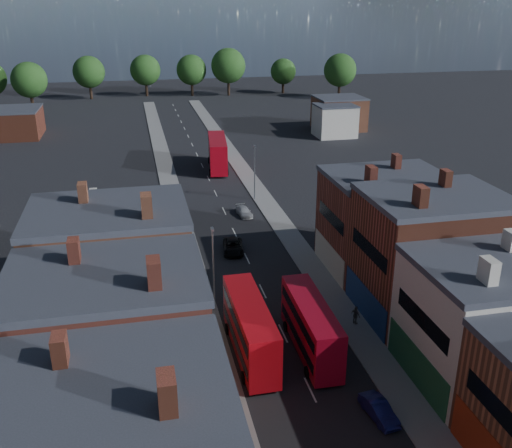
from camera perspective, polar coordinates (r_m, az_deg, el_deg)
name	(u,v)px	position (r m, az deg, el deg)	size (l,w,h in m)	color
pavement_west	(181,230)	(73.17, -7.47, -0.63)	(3.00, 200.00, 0.12)	gray
pavement_east	(280,222)	(75.19, 2.43, 0.16)	(3.00, 200.00, 0.12)	gray
lamp_post_2	(213,262)	(53.19, -4.29, -3.83)	(0.25, 0.70, 8.12)	slate
lamp_post_3	(255,169)	(82.64, -0.15, 5.56)	(0.25, 0.70, 8.12)	slate
bus_0	(250,328)	(47.03, -0.60, -10.36)	(2.88, 11.07, 4.77)	#BB0A13
bus_1	(311,326)	(47.75, 5.51, -10.09)	(2.82, 10.62, 4.57)	#B80A20
bus_2	(218,153)	(99.11, -3.87, 7.15)	(4.23, 12.75, 5.40)	#A10713
car_1	(379,410)	(42.89, 12.20, -17.71)	(1.31, 3.76, 1.24)	#131655
car_2	(233,246)	(66.37, -2.30, -2.26)	(2.27, 4.93, 1.37)	black
car_3	(244,212)	(77.50, -1.19, 1.24)	(1.61, 3.96, 1.15)	#B9B9B9
ped_3	(356,315)	(52.65, 9.94, -8.97)	(1.02, 0.46, 1.74)	#615D53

